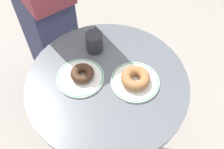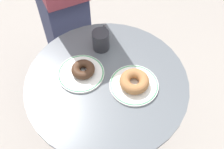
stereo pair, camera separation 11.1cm
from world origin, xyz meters
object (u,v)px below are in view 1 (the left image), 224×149
(coffee_mug, at_px, (94,41))
(plate_right, at_px, (135,82))
(plate_left, at_px, (80,78))
(person_figure, at_px, (40,0))
(donut_cinnamon, at_px, (136,78))
(cafe_table, at_px, (108,110))
(donut_chocolate, at_px, (82,73))

(coffee_mug, bearing_deg, plate_right, -20.56)
(plate_left, bearing_deg, plate_right, 21.69)
(plate_right, distance_m, person_figure, 0.72)
(donut_cinnamon, distance_m, coffee_mug, 0.26)
(cafe_table, distance_m, donut_chocolate, 0.31)
(cafe_table, xyz_separation_m, plate_right, (0.11, 0.05, 0.27))
(plate_right, height_order, person_figure, person_figure)
(plate_left, xyz_separation_m, donut_chocolate, (0.01, 0.01, 0.02))
(donut_chocolate, relative_size, coffee_mug, 0.86)
(cafe_table, distance_m, person_figure, 0.70)
(donut_chocolate, height_order, person_figure, person_figure)
(coffee_mug, bearing_deg, donut_cinnamon, -20.56)
(plate_left, relative_size, plate_right, 0.98)
(plate_right, distance_m, donut_chocolate, 0.23)
(plate_right, relative_size, donut_chocolate, 2.05)
(plate_right, height_order, donut_chocolate, donut_chocolate)
(donut_cinnamon, height_order, coffee_mug, coffee_mug)
(cafe_table, distance_m, coffee_mug, 0.37)
(donut_cinnamon, distance_m, person_figure, 0.72)
(plate_right, bearing_deg, coffee_mug, 159.44)
(donut_chocolate, bearing_deg, plate_left, -126.38)
(donut_cinnamon, bearing_deg, person_figure, 159.62)
(plate_left, bearing_deg, donut_chocolate, 53.62)
(cafe_table, relative_size, plate_right, 3.66)
(donut_chocolate, relative_size, donut_cinnamon, 0.82)
(plate_left, xyz_separation_m, plate_right, (0.22, 0.09, 0.00))
(coffee_mug, height_order, person_figure, person_figure)
(person_figure, bearing_deg, plate_left, -36.53)
(donut_chocolate, bearing_deg, cafe_table, 16.97)
(donut_cinnamon, relative_size, person_figure, 0.08)
(plate_left, bearing_deg, cafe_table, 20.28)
(plate_right, relative_size, donut_cinnamon, 1.67)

